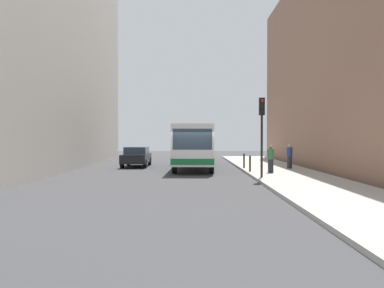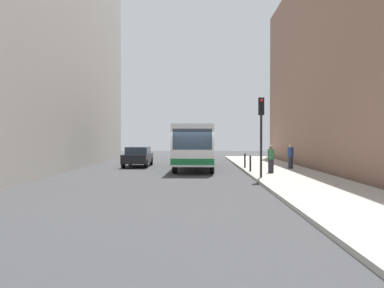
{
  "view_description": "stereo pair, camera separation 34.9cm",
  "coord_description": "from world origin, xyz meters",
  "views": [
    {
      "loc": [
        -0.05,
        -23.94,
        2.24
      ],
      "look_at": [
        -0.1,
        2.9,
        1.76
      ],
      "focal_mm": 38.29,
      "sensor_mm": 36.0,
      "label": 1
    },
    {
      "loc": [
        0.3,
        -23.94,
        2.24
      ],
      "look_at": [
        -0.1,
        2.9,
        1.76
      ],
      "focal_mm": 38.29,
      "sensor_mm": 36.0,
      "label": 2
    }
  ],
  "objects": [
    {
      "name": "car_beside_bus",
      "position": [
        -4.2,
        6.58,
        0.78
      ],
      "size": [
        1.87,
        4.4,
        1.48
      ],
      "rotation": [
        0.0,
        0.0,
        3.14
      ],
      "color": "black",
      "rests_on": "ground"
    },
    {
      "name": "bollard_near",
      "position": [
        3.45,
        0.7,
        0.62
      ],
      "size": [
        0.11,
        0.11,
        0.95
      ],
      "primitive_type": "cylinder",
      "color": "black",
      "rests_on": "sidewalk"
    },
    {
      "name": "pedestrian_near_signal",
      "position": [
        4.54,
        -0.11,
        0.94
      ],
      "size": [
        0.38,
        0.38,
        1.59
      ],
      "rotation": [
        0.0,
        0.0,
        1.44
      ],
      "color": "#26262D",
      "rests_on": "sidewalk"
    },
    {
      "name": "traffic_light",
      "position": [
        3.55,
        -2.85,
        3.01
      ],
      "size": [
        0.28,
        0.33,
        4.1
      ],
      "color": "black",
      "rests_on": "sidewalk"
    },
    {
      "name": "pedestrian_mid_sidewalk",
      "position": [
        6.37,
        2.94,
        0.94
      ],
      "size": [
        0.38,
        0.38,
        1.6
      ],
      "rotation": [
        0.0,
        0.0,
        5.26
      ],
      "color": "#26262D",
      "rests_on": "sidewalk"
    },
    {
      "name": "building_left",
      "position": [
        -11.5,
        4.0,
        8.86
      ],
      "size": [
        7.0,
        32.0,
        17.72
      ],
      "primitive_type": "cube",
      "color": "#BCB7AD",
      "rests_on": "ground"
    },
    {
      "name": "bus",
      "position": [
        0.13,
        5.01,
        1.73
      ],
      "size": [
        2.82,
        11.09,
        3.0
      ],
      "rotation": [
        0.0,
        0.0,
        3.11
      ],
      "color": "white",
      "rests_on": "ground"
    },
    {
      "name": "bollard_mid",
      "position": [
        3.45,
        3.54,
        0.62
      ],
      "size": [
        0.11,
        0.11,
        0.95
      ],
      "primitive_type": "cylinder",
      "color": "black",
      "rests_on": "sidewalk"
    },
    {
      "name": "building_right",
      "position": [
        11.5,
        4.0,
        7.39
      ],
      "size": [
        7.0,
        32.0,
        14.77
      ],
      "primitive_type": "cube",
      "color": "#936B56",
      "rests_on": "ground"
    },
    {
      "name": "sidewalk",
      "position": [
        5.4,
        0.0,
        0.07
      ],
      "size": [
        4.4,
        40.0,
        0.15
      ],
      "primitive_type": "cube",
      "color": "#ADA89E",
      "rests_on": "ground"
    },
    {
      "name": "ground_plane",
      "position": [
        0.0,
        0.0,
        0.0
      ],
      "size": [
        80.0,
        80.0,
        0.0
      ],
      "primitive_type": "plane",
      "color": "#38383A"
    }
  ]
}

